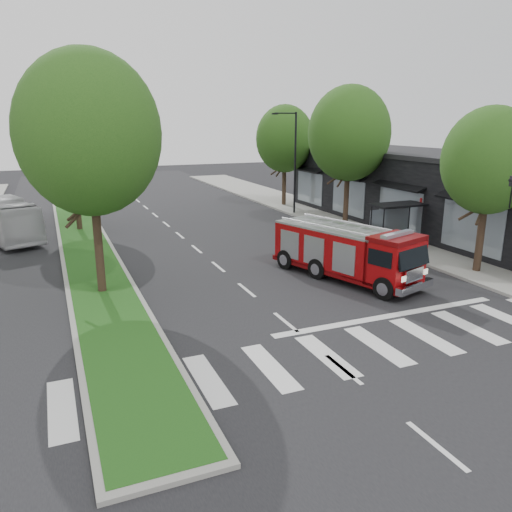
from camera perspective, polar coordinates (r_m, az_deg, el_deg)
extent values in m
plane|color=black|center=(18.94, 3.42, -7.57)|extent=(140.00, 140.00, 0.00)
cube|color=gray|center=(33.48, 15.24, 2.14)|extent=(5.00, 80.00, 0.15)
cube|color=gray|center=(34.47, -19.25, 2.18)|extent=(3.00, 50.00, 0.14)
cube|color=#154413|center=(34.45, -19.26, 2.30)|extent=(2.60, 49.50, 0.02)
cube|color=black|center=(35.97, 21.24, 6.46)|extent=(8.00, 30.00, 5.00)
cylinder|color=black|center=(29.61, 14.31, 2.87)|extent=(0.08, 0.08, 2.50)
cylinder|color=black|center=(31.35, 18.42, 3.23)|extent=(0.08, 0.08, 2.50)
cylinder|color=black|center=(30.55, 12.97, 3.33)|extent=(0.08, 0.08, 2.50)
cylinder|color=black|center=(32.24, 17.04, 3.66)|extent=(0.08, 0.08, 2.50)
cube|color=black|center=(30.68, 15.90, 5.66)|extent=(3.20, 1.60, 0.12)
cube|color=#8C99A5|center=(31.44, 14.96, 3.62)|extent=(2.80, 0.04, 1.80)
cube|color=black|center=(31.06, 15.64, 2.02)|extent=(2.40, 0.40, 0.08)
cylinder|color=black|center=(26.68, 24.26, 2.04)|extent=(0.36, 0.36, 3.74)
ellipsoid|color=#0F3A10|center=(26.19, 25.14, 9.85)|extent=(4.40, 4.40, 5.06)
cylinder|color=black|center=(35.73, 10.28, 6.70)|extent=(0.36, 0.36, 4.40)
ellipsoid|color=#0F3A10|center=(35.37, 10.61, 13.60)|extent=(5.60, 5.60, 6.44)
cylinder|color=black|center=(44.40, 3.23, 8.24)|extent=(0.36, 0.36, 3.96)
ellipsoid|color=#0F3A10|center=(44.11, 3.30, 13.24)|extent=(5.00, 5.00, 5.75)
cylinder|color=black|center=(22.29, -17.58, 1.48)|extent=(0.36, 0.36, 4.62)
ellipsoid|color=#0F3A10|center=(21.73, -18.54, 13.12)|extent=(5.80, 5.80, 6.67)
cylinder|color=black|center=(36.06, -19.77, 6.13)|extent=(0.36, 0.36, 4.40)
ellipsoid|color=#0F3A10|center=(35.71, -20.40, 12.95)|extent=(5.60, 5.60, 6.44)
imported|color=black|center=(19.03, 27.23, 6.52)|extent=(0.18, 0.22, 1.10)
cylinder|color=black|center=(40.19, 4.49, 10.39)|extent=(0.16, 0.16, 8.00)
cylinder|color=black|center=(39.66, 3.40, 15.99)|extent=(1.80, 0.10, 0.10)
cube|color=black|center=(39.27, 2.18, 15.94)|extent=(0.45, 0.20, 0.12)
cube|color=#570406|center=(24.30, 9.99, -1.46)|extent=(4.50, 7.98, 0.23)
cube|color=maroon|center=(24.50, 8.78, 1.05)|extent=(3.95, 6.25, 1.82)
cube|color=maroon|center=(22.43, 15.64, -0.66)|extent=(2.67, 2.26, 1.91)
cube|color=#B2B2B7|center=(24.29, 8.87, 3.24)|extent=(3.95, 6.25, 0.11)
cylinder|color=#B2B2B7|center=(23.65, 7.59, 3.42)|extent=(1.75, 5.23, 0.09)
cylinder|color=#B2B2B7|center=(24.87, 10.13, 3.89)|extent=(1.75, 5.23, 0.09)
cube|color=silver|center=(22.14, 17.71, -3.37)|extent=(2.35, 1.03, 0.32)
cube|color=#8C99A5|center=(22.14, 15.86, 2.40)|extent=(2.01, 0.91, 0.16)
cylinder|color=black|center=(21.71, 14.50, -3.62)|extent=(0.61, 1.05, 1.00)
cylinder|color=black|center=(23.39, 17.48, -2.49)|extent=(0.61, 1.05, 1.00)
cylinder|color=black|center=(23.98, 7.05, -1.45)|extent=(0.61, 1.05, 1.00)
cylinder|color=black|center=(25.51, 10.25, -0.57)|extent=(0.61, 1.05, 1.00)
cylinder|color=black|center=(25.44, 3.44, -0.39)|extent=(0.61, 1.05, 1.00)
cylinder|color=black|center=(26.89, 6.66, 0.39)|extent=(0.61, 1.05, 1.00)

